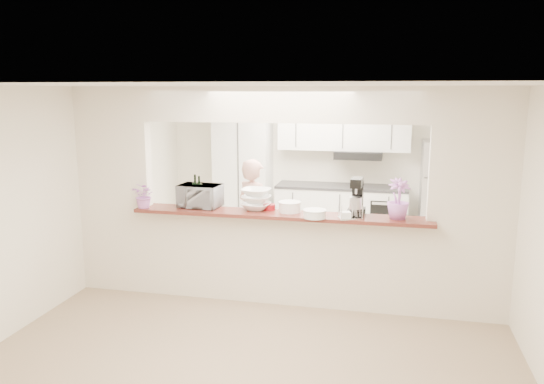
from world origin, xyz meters
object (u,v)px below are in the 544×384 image
(stand_mixer, at_px, (357,198))
(person, at_px, (254,217))
(refrigerator, at_px, (445,196))
(toaster_oven, at_px, (200,196))

(stand_mixer, distance_m, person, 1.77)
(refrigerator, distance_m, person, 3.11)
(refrigerator, height_order, toaster_oven, refrigerator)
(toaster_oven, distance_m, person, 1.11)
(refrigerator, xyz_separation_m, person, (-2.62, -1.67, -0.07))
(person, bearing_deg, stand_mixer, -177.90)
(stand_mixer, height_order, person, person)
(refrigerator, height_order, stand_mixer, refrigerator)
(stand_mixer, relative_size, person, 0.27)
(stand_mixer, xyz_separation_m, person, (-1.42, 0.92, -0.50))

